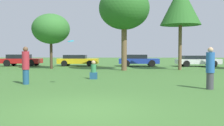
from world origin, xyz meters
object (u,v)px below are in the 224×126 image
person_thrower (26,65)px  parked_car_red (21,60)px  parked_car_yellow (78,60)px  parked_car_white (197,61)px  tree_3 (181,5)px  person_catcher (210,68)px  bystander_sitting (94,71)px  parked_car_blue (138,60)px  tree_2 (124,9)px  tree_1 (51,29)px  frisbee (71,41)px

person_thrower → parked_car_red: person_thrower is taller
parked_car_yellow → parked_car_white: size_ratio=0.97×
tree_3 → parked_car_red: size_ratio=1.76×
tree_3 → parked_car_white: tree_3 is taller
person_catcher → parked_car_red: person_catcher is taller
person_thrower → tree_3: (9.51, 10.14, 4.58)m
tree_3 → person_thrower: bearing=-133.2°
parked_car_white → tree_3: bearing=-119.7°
person_thrower → tree_3: bearing=55.9°
person_catcher → parked_car_red: size_ratio=0.43×
person_catcher → parked_car_white: bearing=-95.0°
person_catcher → bystander_sitting: 6.56m
parked_car_yellow → parked_car_blue: 6.52m
parked_car_yellow → tree_2: bearing=-52.6°
tree_1 → tree_3: bearing=-4.7°
person_thrower → tree_1: 11.54m
person_thrower → parked_car_blue: (6.24, 15.57, -0.25)m
tree_3 → parked_car_red: 17.40m
bystander_sitting → parked_car_red: (-9.32, 12.89, 0.23)m
bystander_sitting → tree_2: tree_2 is taller
person_thrower → tree_3: size_ratio=0.25×
person_thrower → tree_2: 11.29m
parked_car_blue → person_catcher: bearing=-83.7°
frisbee → parked_car_white: frisbee is taller
bystander_sitting → tree_1: size_ratio=0.21×
person_catcher → parked_car_yellow: size_ratio=0.40×
tree_3 → parked_car_white: 7.71m
parked_car_blue → bystander_sitting: bearing=-104.7°
person_thrower → bystander_sitting: size_ratio=1.70×
person_catcher → parked_car_white: size_ratio=0.39×
tree_1 → parked_car_red: (-4.51, 4.35, -2.93)m
tree_2 → parked_car_blue: tree_2 is taller
bystander_sitting → parked_car_yellow: bearing=103.7°
parked_car_red → parked_car_yellow: 6.09m
person_thrower → frisbee: bearing=0.7°
tree_1 → parked_car_blue: tree_1 is taller
parked_car_blue → parked_car_white: 6.18m
person_catcher → parked_car_yellow: person_catcher is taller
tree_2 → parked_car_blue: (1.50, 6.21, -4.42)m
parked_car_white → bystander_sitting: bearing=-126.9°
tree_1 → person_catcher: bearing=-50.8°
parked_car_blue → tree_3: bearing=-59.5°
tree_1 → parked_car_yellow: tree_1 is taller
person_thrower → bystander_sitting: bearing=49.4°
frisbee → tree_3: bearing=55.3°
person_catcher → tree_3: tree_3 is taller
parked_car_blue → frisbee: bearing=-104.7°
tree_2 → parked_car_white: (7.67, 6.00, -4.46)m
tree_1 → tree_2: (6.59, -1.71, 1.48)m
tree_2 → parked_car_blue: 7.77m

